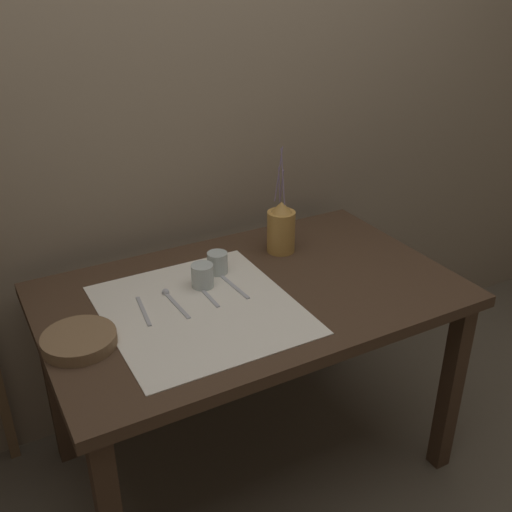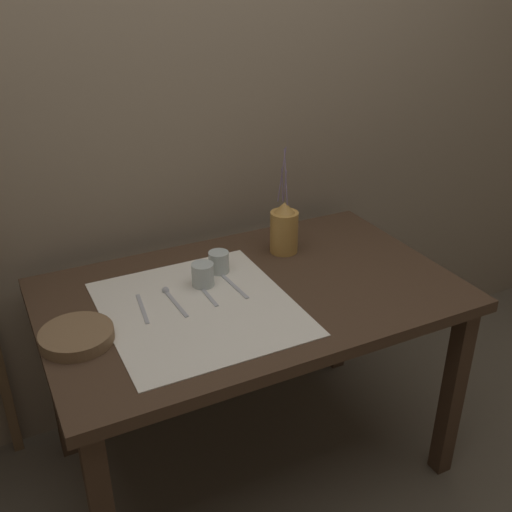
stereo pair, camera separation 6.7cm
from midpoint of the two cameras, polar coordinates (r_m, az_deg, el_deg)
name	(u,v)px [view 2 (the right image)]	position (r m, az deg, el deg)	size (l,w,h in m)	color
ground_plane	(251,458)	(2.43, 0.39, -18.68)	(12.00, 12.00, 0.00)	brown
stone_wall_back	(187,118)	(2.25, -5.75, 12.95)	(7.00, 0.06, 2.40)	gray
wooden_table	(251,313)	(2.01, 0.45, -5.44)	(1.35, 0.83, 0.75)	#422D1E
linen_cloth	(199,308)	(1.87, -4.43, -4.98)	(0.57, 0.62, 0.00)	silver
pitcher_with_flowers	(284,229)	(2.18, 3.56, 2.59)	(0.10, 0.10, 0.39)	#B7843D
wooden_bowl	(77,336)	(1.77, -15.67, -7.39)	(0.21, 0.21, 0.04)	brown
glass_tumbler_near	(203,275)	(1.98, -4.13, -1.79)	(0.07, 0.07, 0.08)	#B7C1BC
glass_tumbler_far	(219,262)	(2.06, -2.64, -0.58)	(0.07, 0.07, 0.07)	#B7C1BC
fork_outer	(142,309)	(1.89, -9.77, -4.97)	(0.03, 0.18, 0.00)	#A8A8AD
spoon_inner	(169,295)	(1.94, -7.28, -3.74)	(0.03, 0.19, 0.02)	#A8A8AD
spoon_outer	(200,285)	(1.99, -4.40, -2.81)	(0.02, 0.19, 0.02)	#A8A8AD
knife_center	(235,286)	(1.98, -1.09, -2.92)	(0.02, 0.18, 0.00)	#A8A8AD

